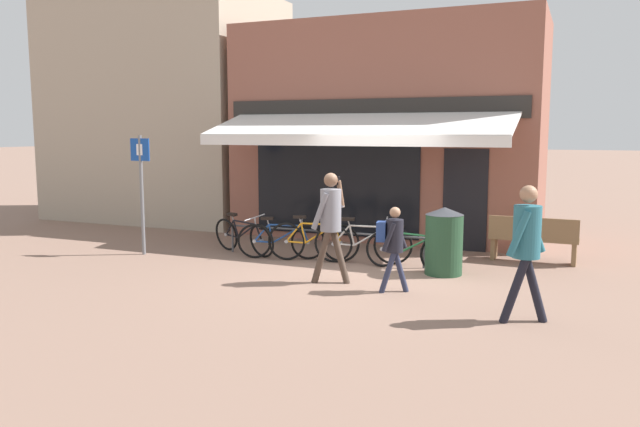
{
  "coord_description": "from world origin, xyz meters",
  "views": [
    {
      "loc": [
        3.57,
        -9.83,
        2.45
      ],
      "look_at": [
        -0.55,
        -0.08,
        1.05
      ],
      "focal_mm": 35.0,
      "sensor_mm": 36.0,
      "label": 1
    }
  ],
  "objects_px": {
    "bicycle_silver": "(363,243)",
    "bicycle_green": "(409,250)",
    "pedestrian_child": "(393,239)",
    "pedestrian_second_adult": "(527,239)",
    "pedestrian_adult": "(331,215)",
    "litter_bin": "(444,241)",
    "parking_sign": "(141,182)",
    "bicycle_orange": "(313,241)",
    "park_bench": "(533,238)",
    "bicycle_black": "(243,236)",
    "bicycle_blue": "(281,240)"
  },
  "relations": [
    {
      "from": "bicycle_silver",
      "to": "bicycle_green",
      "type": "distance_m",
      "value": 0.94
    },
    {
      "from": "bicycle_green",
      "to": "pedestrian_child",
      "type": "xyz_separation_m",
      "value": [
        0.16,
        -1.62,
        0.47
      ]
    },
    {
      "from": "pedestrian_second_adult",
      "to": "pedestrian_adult",
      "type": "bearing_deg",
      "value": 157.48
    },
    {
      "from": "litter_bin",
      "to": "pedestrian_child",
      "type": "bearing_deg",
      "value": -107.44
    },
    {
      "from": "bicycle_silver",
      "to": "parking_sign",
      "type": "distance_m",
      "value": 4.55
    },
    {
      "from": "bicycle_orange",
      "to": "litter_bin",
      "type": "height_order",
      "value": "litter_bin"
    },
    {
      "from": "bicycle_green",
      "to": "park_bench",
      "type": "distance_m",
      "value": 2.49
    },
    {
      "from": "bicycle_silver",
      "to": "litter_bin",
      "type": "bearing_deg",
      "value": -23.59
    },
    {
      "from": "bicycle_orange",
      "to": "bicycle_green",
      "type": "xyz_separation_m",
      "value": [
        1.87,
        -0.03,
        -0.04
      ]
    },
    {
      "from": "bicycle_silver",
      "to": "litter_bin",
      "type": "distance_m",
      "value": 1.6
    },
    {
      "from": "pedestrian_adult",
      "to": "pedestrian_second_adult",
      "type": "xyz_separation_m",
      "value": [
        3.08,
        -0.99,
        -0.02
      ]
    },
    {
      "from": "bicycle_black",
      "to": "parking_sign",
      "type": "distance_m",
      "value": 2.27
    },
    {
      "from": "bicycle_silver",
      "to": "bicycle_orange",
      "type": "bearing_deg",
      "value": 174.5
    },
    {
      "from": "pedestrian_adult",
      "to": "bicycle_silver",
      "type": "bearing_deg",
      "value": 92.42
    },
    {
      "from": "bicycle_blue",
      "to": "bicycle_orange",
      "type": "bearing_deg",
      "value": -11.3
    },
    {
      "from": "bicycle_orange",
      "to": "pedestrian_adult",
      "type": "height_order",
      "value": "pedestrian_adult"
    },
    {
      "from": "bicycle_blue",
      "to": "litter_bin",
      "type": "bearing_deg",
      "value": -17.93
    },
    {
      "from": "bicycle_orange",
      "to": "pedestrian_adult",
      "type": "bearing_deg",
      "value": -70.76
    },
    {
      "from": "bicycle_orange",
      "to": "bicycle_green",
      "type": "height_order",
      "value": "bicycle_orange"
    },
    {
      "from": "litter_bin",
      "to": "bicycle_black",
      "type": "bearing_deg",
      "value": 176.93
    },
    {
      "from": "pedestrian_adult",
      "to": "park_bench",
      "type": "xyz_separation_m",
      "value": [
        2.91,
        2.95,
        -0.65
      ]
    },
    {
      "from": "parking_sign",
      "to": "pedestrian_adult",
      "type": "bearing_deg",
      "value": -9.7
    },
    {
      "from": "bicycle_orange",
      "to": "pedestrian_adult",
      "type": "distance_m",
      "value": 1.89
    },
    {
      "from": "bicycle_green",
      "to": "pedestrian_adult",
      "type": "distance_m",
      "value": 1.87
    },
    {
      "from": "bicycle_black",
      "to": "bicycle_blue",
      "type": "xyz_separation_m",
      "value": [
        0.91,
        -0.14,
        0.0
      ]
    },
    {
      "from": "bicycle_silver",
      "to": "bicycle_green",
      "type": "xyz_separation_m",
      "value": [
        0.93,
        -0.17,
        -0.03
      ]
    },
    {
      "from": "bicycle_orange",
      "to": "bicycle_silver",
      "type": "xyz_separation_m",
      "value": [
        0.95,
        0.14,
        -0.0
      ]
    },
    {
      "from": "bicycle_black",
      "to": "bicycle_blue",
      "type": "relative_size",
      "value": 1.02
    },
    {
      "from": "litter_bin",
      "to": "park_bench",
      "type": "relative_size",
      "value": 0.72
    },
    {
      "from": "bicycle_orange",
      "to": "parking_sign",
      "type": "xyz_separation_m",
      "value": [
        -3.39,
        -0.73,
        1.06
      ]
    },
    {
      "from": "bicycle_blue",
      "to": "bicycle_silver",
      "type": "distance_m",
      "value": 1.61
    },
    {
      "from": "pedestrian_adult",
      "to": "bicycle_orange",
      "type": "bearing_deg",
      "value": 125.22
    },
    {
      "from": "bicycle_orange",
      "to": "pedestrian_child",
      "type": "distance_m",
      "value": 2.66
    },
    {
      "from": "pedestrian_child",
      "to": "park_bench",
      "type": "relative_size",
      "value": 0.82
    },
    {
      "from": "bicycle_blue",
      "to": "pedestrian_child",
      "type": "bearing_deg",
      "value": -47.08
    },
    {
      "from": "bicycle_blue",
      "to": "park_bench",
      "type": "distance_m",
      "value": 4.76
    },
    {
      "from": "bicycle_black",
      "to": "pedestrian_second_adult",
      "type": "xyz_separation_m",
      "value": [
        5.6,
        -2.54,
        0.73
      ]
    },
    {
      "from": "bicycle_green",
      "to": "parking_sign",
      "type": "relative_size",
      "value": 0.72
    },
    {
      "from": "bicycle_orange",
      "to": "pedestrian_second_adult",
      "type": "relative_size",
      "value": 0.96
    },
    {
      "from": "pedestrian_second_adult",
      "to": "parking_sign",
      "type": "relative_size",
      "value": 0.76
    },
    {
      "from": "pedestrian_second_adult",
      "to": "litter_bin",
      "type": "bearing_deg",
      "value": 118.56
    },
    {
      "from": "bicycle_black",
      "to": "bicycle_green",
      "type": "distance_m",
      "value": 3.44
    },
    {
      "from": "pedestrian_child",
      "to": "pedestrian_second_adult",
      "type": "height_order",
      "value": "pedestrian_second_adult"
    },
    {
      "from": "park_bench",
      "to": "parking_sign",
      "type": "bearing_deg",
      "value": -161.29
    },
    {
      "from": "bicycle_black",
      "to": "park_bench",
      "type": "relative_size",
      "value": 1.06
    },
    {
      "from": "litter_bin",
      "to": "parking_sign",
      "type": "bearing_deg",
      "value": -174.32
    },
    {
      "from": "bicycle_black",
      "to": "bicycle_blue",
      "type": "bearing_deg",
      "value": 11.26
    },
    {
      "from": "bicycle_black",
      "to": "bicycle_orange",
      "type": "bearing_deg",
      "value": 17.02
    },
    {
      "from": "bicycle_blue",
      "to": "bicycle_green",
      "type": "bearing_deg",
      "value": -15.88
    },
    {
      "from": "pedestrian_adult",
      "to": "pedestrian_second_adult",
      "type": "height_order",
      "value": "pedestrian_adult"
    }
  ]
}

